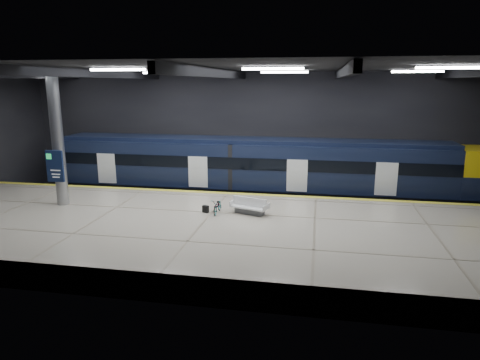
# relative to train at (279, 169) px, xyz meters

# --- Properties ---
(ground) EXTENTS (30.00, 30.00, 0.00)m
(ground) POSITION_rel_train_xyz_m (-2.66, -5.50, -2.06)
(ground) COLOR black
(ground) RESTS_ON ground
(room_shell) EXTENTS (30.10, 16.10, 8.05)m
(room_shell) POSITION_rel_train_xyz_m (-2.66, -5.49, 3.66)
(room_shell) COLOR black
(room_shell) RESTS_ON ground
(platform) EXTENTS (30.00, 11.00, 1.10)m
(platform) POSITION_rel_train_xyz_m (-2.66, -8.00, -1.51)
(platform) COLOR beige
(platform) RESTS_ON ground
(safety_strip) EXTENTS (30.00, 0.40, 0.01)m
(safety_strip) POSITION_rel_train_xyz_m (-2.66, -2.75, -0.95)
(safety_strip) COLOR yellow
(safety_strip) RESTS_ON platform
(rails) EXTENTS (30.00, 1.52, 0.16)m
(rails) POSITION_rel_train_xyz_m (-2.66, 0.00, -1.98)
(rails) COLOR gray
(rails) RESTS_ON ground
(train) EXTENTS (29.40, 2.84, 3.79)m
(train) POSITION_rel_train_xyz_m (0.00, 0.00, 0.00)
(train) COLOR black
(train) RESTS_ON ground
(bench) EXTENTS (1.99, 1.30, 0.81)m
(bench) POSITION_rel_train_xyz_m (-0.79, -6.40, -0.67)
(bench) COLOR #595B60
(bench) RESTS_ON platform
(bicycle) EXTENTS (0.49, 1.39, 0.73)m
(bicycle) POSITION_rel_train_xyz_m (-2.34, -6.60, -0.60)
(bicycle) COLOR #99999E
(bicycle) RESTS_ON platform
(pannier_bag) EXTENTS (0.35, 0.28, 0.35)m
(pannier_bag) POSITION_rel_train_xyz_m (-2.94, -6.60, -0.78)
(pannier_bag) COLOR black
(pannier_bag) RESTS_ON platform
(info_column) EXTENTS (0.90, 0.78, 6.90)m
(info_column) POSITION_rel_train_xyz_m (-10.66, -6.52, 2.40)
(info_column) COLOR #9EA0A5
(info_column) RESTS_ON platform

